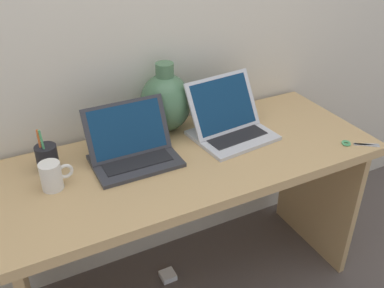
# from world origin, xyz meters

# --- Properties ---
(ground_plane) EXTENTS (6.00, 6.00, 0.00)m
(ground_plane) POSITION_xyz_m (0.00, 0.00, 0.00)
(ground_plane) COLOR #564C47
(back_wall) EXTENTS (4.40, 0.04, 2.40)m
(back_wall) POSITION_xyz_m (0.00, 0.34, 1.20)
(back_wall) COLOR beige
(back_wall) RESTS_ON ground
(desk) EXTENTS (1.47, 0.60, 0.74)m
(desk) POSITION_xyz_m (0.00, 0.00, 0.58)
(desk) COLOR tan
(desk) RESTS_ON ground
(laptop_left) EXTENTS (0.32, 0.23, 0.21)m
(laptop_left) POSITION_xyz_m (-0.21, 0.08, 0.79)
(laptop_left) COLOR #333338
(laptop_left) RESTS_ON desk
(laptop_right) EXTENTS (0.34, 0.29, 0.23)m
(laptop_right) POSITION_xyz_m (0.21, 0.08, 0.80)
(laptop_right) COLOR silver
(laptop_right) RESTS_ON desk
(green_vase) EXTENTS (0.21, 0.21, 0.29)m
(green_vase) POSITION_xyz_m (0.00, 0.24, 0.87)
(green_vase) COLOR #47704C
(green_vase) RESTS_ON desk
(coffee_mug) EXTENTS (0.11, 0.07, 0.10)m
(coffee_mug) POSITION_xyz_m (-0.52, 0.03, 0.79)
(coffee_mug) COLOR white
(coffee_mug) RESTS_ON desk
(pen_cup) EXTENTS (0.08, 0.08, 0.17)m
(pen_cup) POSITION_xyz_m (-0.51, 0.16, 0.79)
(pen_cup) COLOR black
(pen_cup) RESTS_ON desk
(scissors) EXTENTS (0.13, 0.10, 0.01)m
(scissors) POSITION_xyz_m (0.62, -0.22, 0.74)
(scissors) COLOR #B7B7BC
(scissors) RESTS_ON desk
(power_brick) EXTENTS (0.07, 0.07, 0.03)m
(power_brick) POSITION_xyz_m (-0.08, 0.10, 0.01)
(power_brick) COLOR white
(power_brick) RESTS_ON ground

